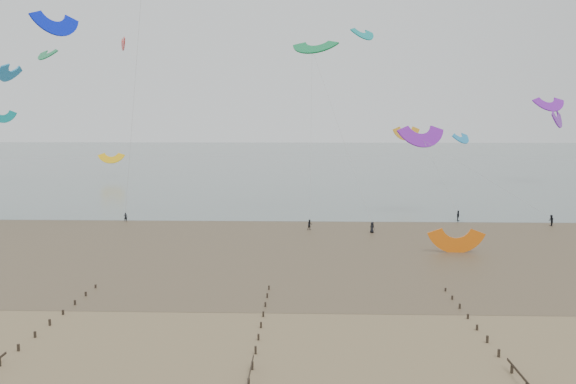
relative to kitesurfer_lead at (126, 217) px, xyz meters
The scene contains 6 objects.
ground 54.21m from the kitesurfer_lead, 65.20° to the right, with size 500.00×500.00×0.00m, color brown.
sea_and_shore 23.83m from the kitesurfer_lead, 38.44° to the right, with size 500.00×665.00×0.03m.
kitesurfer_lead is the anchor object (origin of this frame).
kitesurfers 53.13m from the kitesurfer_lead, ahead, with size 140.30×16.26×1.84m.
grounded_kite 54.24m from the kitesurfer_lead, 22.30° to the right, with size 6.09×3.19×4.64m, color orange, non-canonical shape.
kites_airborne 50.01m from the kitesurfer_lead, 57.47° to the left, with size 229.62×104.03×40.44m.
Camera 1 is at (7.60, -43.64, 17.56)m, focal length 35.00 mm.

